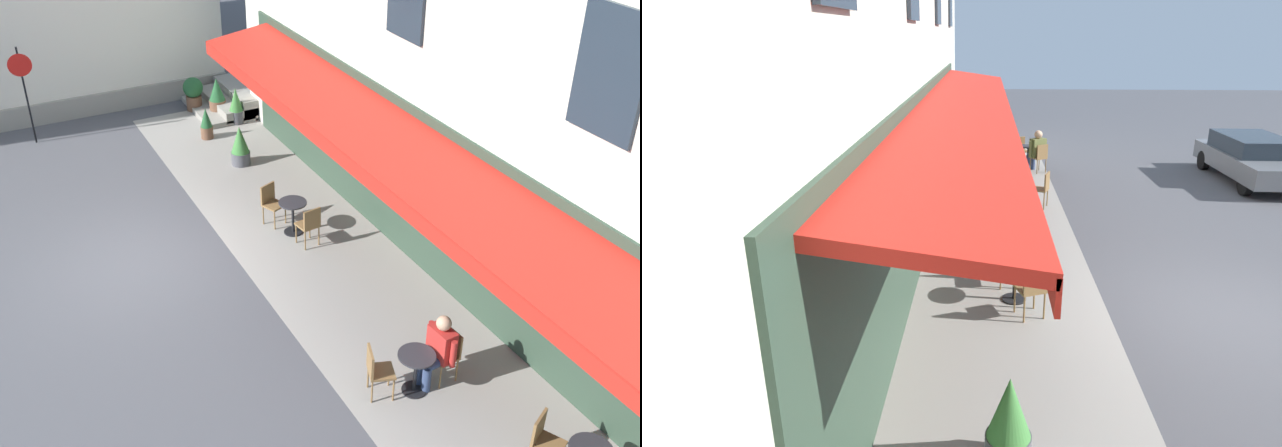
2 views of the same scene
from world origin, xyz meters
TOP-DOWN VIEW (x-y plane):
  - ground_plane at (0.00, 0.00)m, footprint 70.00×70.00m
  - sidewalk_cafe_terrace at (-3.25, -3.40)m, footprint 20.50×3.20m
  - back_alley_steps at (6.60, -4.59)m, footprint 2.40×1.75m
  - cafe_table_near_entrance at (-5.58, -2.91)m, footprint 0.60×0.60m
  - cafe_chair_wicker_near_door at (-5.36, -2.32)m, footprint 0.51×0.51m
  - cafe_chair_wicker_by_window at (-5.54, -3.55)m, footprint 0.43×0.43m
  - cafe_table_mid_terrace at (-0.41, -3.27)m, footprint 0.60×0.60m
  - cafe_chair_wicker_corner_right at (0.18, -3.03)m, footprint 0.52×0.52m
  - cafe_chair_wicker_facing_street at (-1.03, -3.35)m, footprint 0.45×0.45m
  - cafe_chair_wicker_under_awning at (-7.64, -3.66)m, footprint 0.54×0.54m
  - seated_patron_in_red at (-5.55, -3.33)m, footprint 0.65×0.55m
  - no_parking_sign at (6.78, 0.85)m, footprint 0.11×0.59m
  - potted_plant_entrance_left at (3.12, -3.51)m, footprint 0.48×0.48m
  - potted_plant_entrance_right at (4.96, -3.29)m, footprint 0.33×0.33m
  - potted_plant_under_sign at (5.54, -4.38)m, footprint 0.41×0.41m
  - potted_plant_by_steps at (6.97, -3.63)m, footprint 0.58×0.58m
  - potted_plant_mid_terrace at (6.35, -4.13)m, footprint 0.48×0.48m

SIDE VIEW (x-z plane):
  - ground_plane at x=0.00m, z-range 0.00..0.00m
  - sidewalk_cafe_terrace at x=-3.25m, z-range 0.00..0.01m
  - back_alley_steps at x=6.60m, z-range -0.06..0.54m
  - potted_plant_entrance_right at x=4.96m, z-range -0.01..0.84m
  - cafe_table_near_entrance at x=-5.58m, z-range 0.12..0.87m
  - cafe_table_mid_terrace at x=-0.41m, z-range 0.12..0.87m
  - potted_plant_under_sign at x=5.54m, z-range -0.01..1.00m
  - potted_plant_entrance_left at x=3.12m, z-range -0.01..1.01m
  - potted_plant_mid_terrace at x=6.35m, z-range -0.01..1.06m
  - potted_plant_by_steps at x=6.97m, z-range 0.05..1.03m
  - cafe_chair_wicker_near_door at x=-5.36m, z-range 0.09..1.00m
  - cafe_chair_wicker_by_window at x=-5.54m, z-range 0.09..1.00m
  - cafe_chair_wicker_corner_right at x=0.18m, z-range 0.09..1.00m
  - cafe_chair_wicker_facing_street at x=-1.03m, z-range 0.09..1.00m
  - cafe_chair_wicker_under_awning at x=-7.64m, z-range 0.09..1.00m
  - seated_patron_in_red at x=-5.55m, z-range 0.05..1.34m
  - no_parking_sign at x=6.78m, z-range 0.49..3.09m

